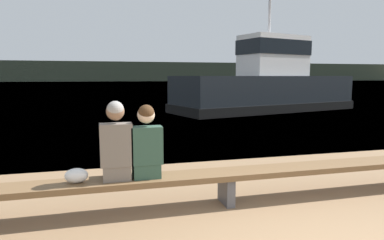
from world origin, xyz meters
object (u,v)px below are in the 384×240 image
Objects in this scene: person_right at (146,145)px; shopping_bag at (76,176)px; bench_main at (226,177)px; person_left at (116,144)px; tugboat_red at (267,87)px.

shopping_bag is at bearing -179.44° from person_right.
person_right reaches higher than bench_main.
person_right is at bearing 0.20° from person_left.
person_left reaches higher than bench_main.
bench_main is 0.73× the size of tugboat_red.
bench_main is 2.01m from shopping_bag.
person_left is 1.06× the size of person_right.
tugboat_red reaches higher than person_right.
tugboat_red is (6.75, 12.07, 0.84)m from bench_main.
tugboat_red is (8.76, 12.08, 0.67)m from shopping_bag.
shopping_bag is 0.03× the size of tugboat_red.
person_right is 0.95m from shopping_bag.
bench_main is at bearing 0.17° from shopping_bag.
shopping_bag is (-0.50, -0.01, -0.37)m from person_left.
person_left reaches higher than shopping_bag.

